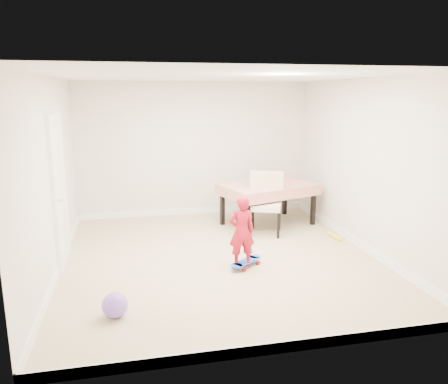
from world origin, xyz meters
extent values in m
plane|color=tan|center=(0.00, 0.00, 0.00)|extent=(5.00, 5.00, 0.00)
cube|color=silver|center=(0.00, 0.00, 2.58)|extent=(4.50, 5.00, 0.04)
cube|color=beige|center=(0.00, 2.48, 1.30)|extent=(4.50, 0.04, 2.60)
cube|color=beige|center=(0.00, -2.48, 1.30)|extent=(4.50, 0.04, 2.60)
cube|color=beige|center=(-2.23, 0.00, 1.30)|extent=(0.04, 5.00, 2.60)
cube|color=beige|center=(2.23, 0.00, 1.30)|extent=(0.04, 5.00, 2.60)
cube|color=white|center=(-2.22, 0.30, 1.02)|extent=(0.11, 0.94, 2.11)
cube|color=white|center=(0.00, 2.49, 0.06)|extent=(4.50, 0.02, 0.12)
cube|color=white|center=(0.00, -2.49, 0.06)|extent=(4.50, 0.02, 0.12)
cube|color=white|center=(-2.24, 0.00, 0.06)|extent=(0.02, 5.00, 0.12)
cube|color=white|center=(2.24, 0.00, 0.06)|extent=(0.02, 5.00, 0.12)
imported|color=red|center=(0.21, -0.43, 0.50)|extent=(0.36, 0.24, 1.00)
sphere|color=#7A54CB|center=(-1.47, -1.47, 0.14)|extent=(0.28, 0.28, 0.28)
cylinder|color=yellow|center=(2.07, 0.49, 0.03)|extent=(0.10, 0.40, 0.06)
camera|label=1|loc=(-1.22, -5.94, 2.37)|focal=35.00mm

